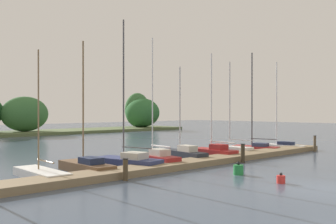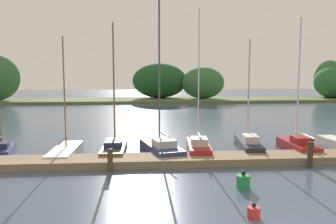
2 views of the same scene
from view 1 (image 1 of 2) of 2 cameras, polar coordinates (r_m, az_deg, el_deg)
name	(u,v)px [view 1 (image 1 of 2)]	position (r m, az deg, el deg)	size (l,w,h in m)	color
ground	(329,189)	(17.45, 22.46, -10.43)	(160.00, 160.00, 0.00)	#425166
dock_pier	(181,164)	(22.23, 1.94, -7.64)	(29.60, 1.80, 0.35)	#847051
far_shore	(4,116)	(54.45, -22.81, -0.53)	(63.05, 8.91, 6.67)	#56663D
sailboat_2	(39,173)	(19.74, -18.29, -8.44)	(1.28, 4.27, 6.14)	white
sailboat_3	(85,165)	(20.97, -12.04, -7.64)	(1.24, 4.32, 6.87)	brown
sailboat_4	(126,161)	(22.04, -6.14, -7.12)	(2.25, 4.40, 8.31)	navy
sailboat_5	(154,158)	(23.21, -2.04, -6.75)	(1.41, 3.93, 7.55)	maroon
sailboat_6	(182,154)	(25.55, 2.01, -6.11)	(1.46, 4.33, 6.09)	#232833
sailboat_7	(213,151)	(27.12, 6.61, -5.71)	(1.27, 3.73, 7.17)	maroon
sailboat_8	(231,149)	(29.50, 9.16, -5.32)	(1.15, 3.44, 6.84)	white
sailboat_9	(254,146)	(31.58, 12.46, -4.93)	(2.00, 3.96, 7.78)	maroon
sailboat_10	(279,145)	(33.67, 15.89, -4.66)	(1.22, 4.48, 7.25)	white
mooring_piling_1	(125,169)	(18.16, -6.25, -8.35)	(0.27, 0.27, 1.02)	#4C3D28
mooring_piling_2	(243,153)	(24.56, 10.89, -5.92)	(0.28, 0.28, 1.16)	#3D3323
mooring_piling_3	(315,143)	(32.64, 20.68, -4.33)	(0.23, 0.23, 1.25)	brown
channel_buoy_0	(238,170)	(20.03, 10.26, -8.28)	(0.50, 0.50, 0.66)	#23843D
channel_buoy_1	(281,179)	(18.18, 16.19, -9.42)	(0.38, 0.38, 0.47)	red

